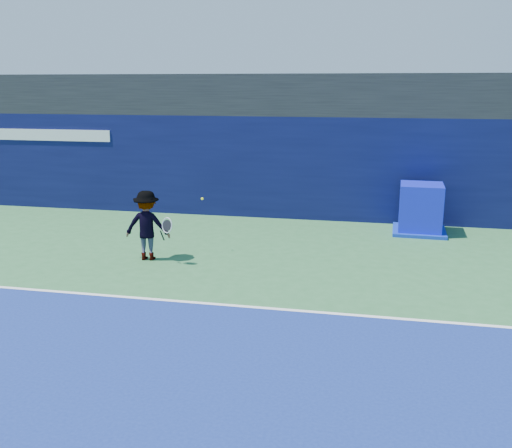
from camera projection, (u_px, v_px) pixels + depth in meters
The scene contains 7 objects.
ground at pixel (116, 384), 7.64m from camera, with size 80.00×80.00×0.00m, color #2E6838.
baseline at pixel (187, 302), 10.49m from camera, with size 24.00×0.10×0.01m, color white.
stadium_band at pixel (271, 94), 17.71m from camera, with size 36.00×3.00×1.20m, color black.
back_wall_assembly at pixel (264, 166), 17.26m from camera, with size 36.00×1.03×3.00m.
equipment_cart at pixel (420, 211), 15.30m from camera, with size 1.44×1.44×1.33m.
tennis_player at pixel (147, 225), 12.90m from camera, with size 1.28×0.72×1.59m.
tennis_ball at pixel (202, 199), 13.39m from camera, with size 0.06×0.06×0.06m.
Camera 1 is at (3.25, -6.38, 3.91)m, focal length 40.00 mm.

